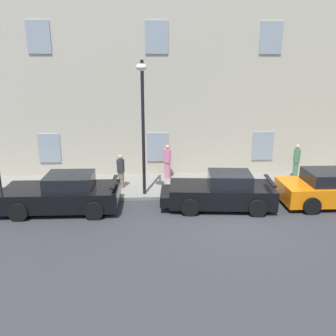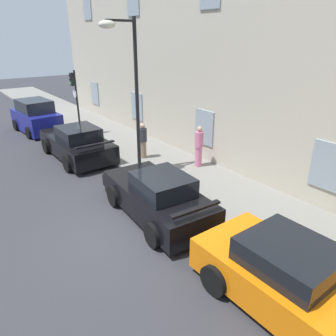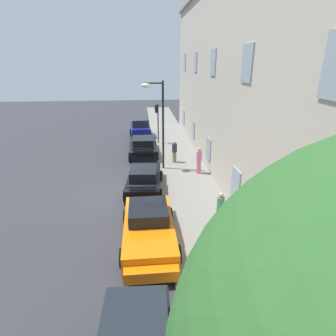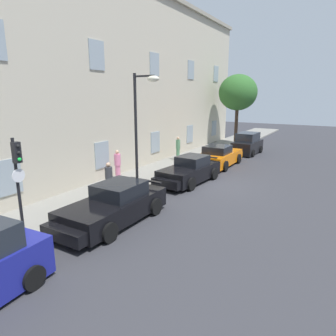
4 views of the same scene
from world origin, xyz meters
name	(u,v)px [view 2 (image 2 of 4)]	position (x,y,z in m)	size (l,w,h in m)	color
ground_plane	(124,233)	(0.00, 0.00, 0.00)	(80.00, 80.00, 0.00)	#333338
sidewalk	(221,193)	(0.00, 3.97, 0.07)	(60.00, 3.43, 0.14)	gray
building_facade	(300,16)	(0.00, 7.31, 5.92)	(34.59, 3.76, 11.80)	#BCB29E
sportscar_red_lead	(76,143)	(-6.89, 1.38, 0.66)	(5.02, 2.23, 1.52)	black
sportscar_yellow_flank	(155,195)	(-0.37, 1.37, 0.65)	(4.76, 2.30, 1.50)	black
sportscar_white_middle	(308,292)	(4.78, 1.47, 0.64)	(4.92, 2.24, 1.47)	orange
hatchback_distant	(36,117)	(-12.27, 1.15, 0.85)	(3.79, 2.16, 1.87)	navy
traffic_light	(75,92)	(-9.73, 2.69, 2.51)	(0.44, 0.36, 3.48)	black
street_lamp	(126,71)	(-3.43, 2.29, 4.11)	(0.44, 1.42, 5.77)	black
pedestrian_strolling	(199,146)	(-2.29, 4.94, 1.02)	(0.50, 0.50, 1.73)	pink
pedestrian_bystander	(143,140)	(-4.53, 3.61, 0.95)	(0.50, 0.50, 1.60)	#8C7259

